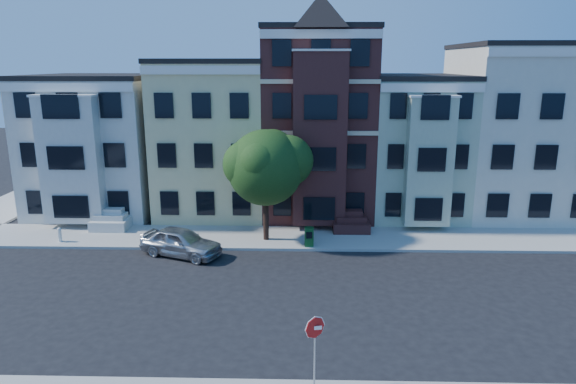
{
  "coord_description": "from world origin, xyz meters",
  "views": [
    {
      "loc": [
        -1.09,
        -20.53,
        10.05
      ],
      "look_at": [
        -1.69,
        2.66,
        4.2
      ],
      "focal_mm": 32.0,
      "sensor_mm": 36.0,
      "label": 1
    }
  ],
  "objects_px": {
    "parked_car": "(181,242)",
    "newspaper_box": "(309,237)",
    "fire_hydrant": "(60,236)",
    "stop_sign": "(315,347)",
    "street_tree": "(265,173)"
  },
  "relations": [
    {
      "from": "parked_car",
      "to": "newspaper_box",
      "type": "relative_size",
      "value": 4.21
    },
    {
      "from": "fire_hydrant",
      "to": "stop_sign",
      "type": "distance_m",
      "value": 19.32
    },
    {
      "from": "street_tree",
      "to": "stop_sign",
      "type": "bearing_deg",
      "value": -79.95
    },
    {
      "from": "street_tree",
      "to": "fire_hydrant",
      "type": "xyz_separation_m",
      "value": [
        -11.72,
        -0.74,
        -3.59
      ]
    },
    {
      "from": "street_tree",
      "to": "parked_car",
      "type": "height_order",
      "value": "street_tree"
    },
    {
      "from": "parked_car",
      "to": "stop_sign",
      "type": "height_order",
      "value": "stop_sign"
    },
    {
      "from": "stop_sign",
      "to": "parked_car",
      "type": "bearing_deg",
      "value": 108.84
    },
    {
      "from": "newspaper_box",
      "to": "fire_hydrant",
      "type": "xyz_separation_m",
      "value": [
        -14.18,
        0.3,
        -0.2
      ]
    },
    {
      "from": "parked_car",
      "to": "newspaper_box",
      "type": "distance_m",
      "value": 6.99
    },
    {
      "from": "parked_car",
      "to": "stop_sign",
      "type": "relative_size",
      "value": 1.65
    },
    {
      "from": "fire_hydrant",
      "to": "street_tree",
      "type": "bearing_deg",
      "value": 3.6
    },
    {
      "from": "street_tree",
      "to": "newspaper_box",
      "type": "relative_size",
      "value": 7.38
    },
    {
      "from": "street_tree",
      "to": "newspaper_box",
      "type": "bearing_deg",
      "value": -22.84
    },
    {
      "from": "newspaper_box",
      "to": "street_tree",
      "type": "bearing_deg",
      "value": 154.72
    },
    {
      "from": "street_tree",
      "to": "newspaper_box",
      "type": "distance_m",
      "value": 4.32
    }
  ]
}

